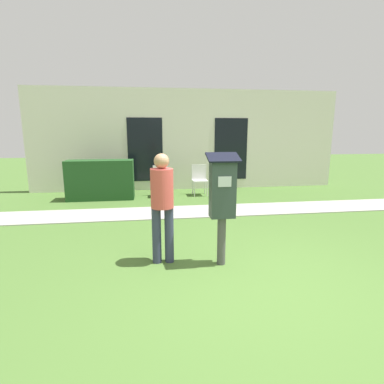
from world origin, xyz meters
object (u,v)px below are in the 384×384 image
Objects in this scene: parking_meter at (222,195)px; outdoor_chair_middle at (199,177)px; person_standing at (162,200)px; outdoor_chair_left at (161,178)px.

parking_meter is 1.77× the size of outdoor_chair_middle.
parking_meter is at bearing 9.91° from person_standing.
parking_meter is at bearing -73.72° from outdoor_chair_middle.
person_standing is 4.62m from outdoor_chair_left.
person_standing reaches higher than outdoor_chair_left.
outdoor_chair_left is (0.15, 4.60, -0.40)m from person_standing.
outdoor_chair_middle is (1.31, 4.64, -0.40)m from person_standing.
person_standing is at bearing -79.86° from outdoor_chair_left.
outdoor_chair_left is 1.15m from outdoor_chair_middle.
parking_meter is 4.85m from outdoor_chair_left.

